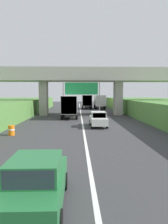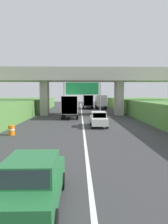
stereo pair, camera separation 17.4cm
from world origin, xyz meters
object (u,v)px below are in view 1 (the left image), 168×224
(truck_orange, at_px, (70,105))
(truck_black, at_px, (87,101))
(overhead_highway_sign, at_px, (81,91))
(car_green, at_px, (36,183))
(construction_barrel_3, at_px, (11,130))
(car_white, at_px, (98,119))
(truck_yellow, at_px, (99,101))

(truck_orange, relative_size, truck_black, 1.00)
(overhead_highway_sign, relative_size, car_green, 1.43)
(overhead_highway_sign, height_order, construction_barrel_3, overhead_highway_sign)
(truck_orange, height_order, car_green, truck_orange)
(truck_black, bearing_deg, construction_barrel_3, -104.10)
(car_white, height_order, car_green, same)
(truck_yellow, height_order, construction_barrel_3, truck_yellow)
(truck_yellow, distance_m, car_green, 44.38)
(car_white, distance_m, car_green, 16.86)
(construction_barrel_3, bearing_deg, truck_black, 75.90)
(car_white, xyz_separation_m, car_green, (-3.68, -16.45, 0.00))
(construction_barrel_3, bearing_deg, truck_orange, 70.41)
(truck_orange, bearing_deg, car_white, -67.86)
(truck_black, relative_size, construction_barrel_3, 8.11)
(car_green, distance_m, construction_barrel_3, 12.76)
(truck_black, relative_size, car_green, 1.78)
(overhead_highway_sign, xyz_separation_m, truck_yellow, (4.81, 18.01, -2.24))
(car_green, bearing_deg, truck_yellow, 81.24)
(overhead_highway_sign, xyz_separation_m, truck_black, (1.67, 18.90, -2.24))
(overhead_highway_sign, relative_size, truck_black, 0.81)
(truck_yellow, bearing_deg, construction_barrel_3, -109.61)
(truck_yellow, bearing_deg, overhead_highway_sign, -104.95)
(construction_barrel_3, bearing_deg, car_white, 28.77)
(truck_yellow, xyz_separation_m, car_green, (-6.76, -43.85, -1.08))
(truck_black, height_order, car_green, truck_black)
(truck_yellow, relative_size, car_green, 1.78)
(truck_orange, xyz_separation_m, car_white, (3.57, -8.77, -1.08))
(overhead_highway_sign, distance_m, truck_black, 19.10)
(truck_yellow, bearing_deg, car_green, -98.76)
(construction_barrel_3, bearing_deg, car_green, -68.71)
(overhead_highway_sign, xyz_separation_m, car_green, (-1.95, -25.85, -3.31))
(car_white, bearing_deg, construction_barrel_3, -151.23)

